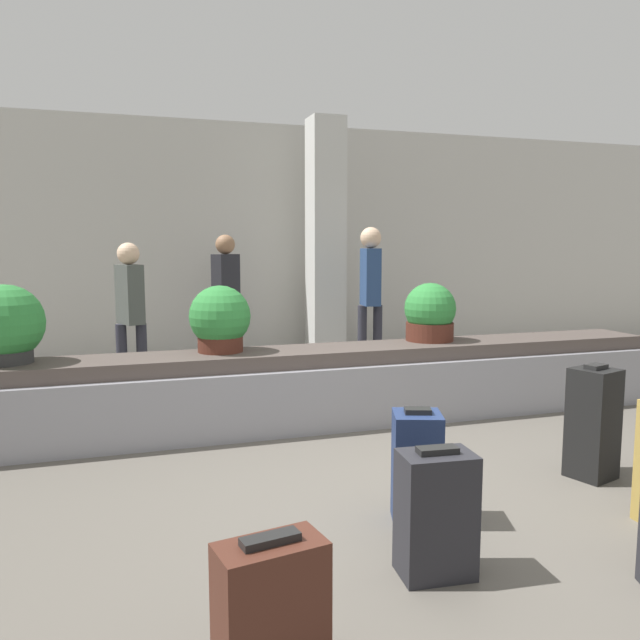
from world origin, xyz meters
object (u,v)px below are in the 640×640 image
(suitcase_5, at_px, (436,514))
(traveler_1, at_px, (130,307))
(potted_plant_0, at_px, (430,314))
(traveler_0, at_px, (370,287))
(potted_plant_1, at_px, (220,320))
(suitcase_0, at_px, (417,467))
(suitcase_4, at_px, (593,423))
(traveler_2, at_px, (226,290))
(potted_plant_2, at_px, (5,325))
(suitcase_3, at_px, (271,609))
(pillar, at_px, (326,243))

(suitcase_5, relative_size, traveler_1, 0.40)
(traveler_1, bearing_deg, potted_plant_0, -140.61)
(traveler_0, bearing_deg, potted_plant_1, -44.40)
(traveler_0, bearing_deg, potted_plant_0, 5.03)
(potted_plant_0, xyz_separation_m, traveler_0, (0.05, 1.62, 0.15))
(suitcase_0, distance_m, suitcase_4, 1.47)
(suitcase_4, height_order, traveler_2, traveler_2)
(potted_plant_1, bearing_deg, suitcase_4, -40.60)
(suitcase_0, xyz_separation_m, potted_plant_1, (-0.78, 2.16, 0.63))
(suitcase_5, relative_size, traveler_2, 0.37)
(potted_plant_2, xyz_separation_m, traveler_0, (3.69, 1.67, 0.11))
(suitcase_3, height_order, potted_plant_1, potted_plant_1)
(suitcase_0, distance_m, potted_plant_0, 2.57)
(traveler_1, xyz_separation_m, traveler_2, (1.15, 0.98, 0.07))
(suitcase_5, bearing_deg, suitcase_4, 31.79)
(suitcase_4, xyz_separation_m, traveler_1, (-2.93, 3.31, 0.57))
(pillar, height_order, suitcase_0, pillar)
(pillar, distance_m, suitcase_4, 4.65)
(traveler_1, relative_size, traveler_2, 0.94)
(suitcase_3, bearing_deg, suitcase_5, 16.48)
(potted_plant_0, xyz_separation_m, potted_plant_2, (-3.63, -0.05, 0.04))
(suitcase_4, height_order, potted_plant_1, potted_plant_1)
(pillar, xyz_separation_m, potted_plant_0, (0.21, -2.54, -0.67))
(suitcase_4, relative_size, traveler_0, 0.44)
(suitcase_3, distance_m, suitcase_4, 2.84)
(potted_plant_2, bearing_deg, traveler_1, 56.95)
(suitcase_3, xyz_separation_m, potted_plant_2, (-1.33, 3.15, 0.71))
(potted_plant_2, height_order, traveler_0, traveler_0)
(potted_plant_0, relative_size, potted_plant_2, 0.90)
(potted_plant_0, bearing_deg, traveler_0, 88.11)
(suitcase_4, distance_m, potted_plant_1, 2.99)
(suitcase_5, bearing_deg, pillar, 82.57)
(suitcase_3, height_order, suitcase_5, suitcase_5)
(suitcase_0, distance_m, traveler_0, 4.08)
(suitcase_3, height_order, traveler_2, traveler_2)
(traveler_1, distance_m, traveler_2, 1.51)
(traveler_0, xyz_separation_m, traveler_2, (-1.61, 0.75, -0.06))
(traveler_2, bearing_deg, traveler_0, -60.03)
(suitcase_3, distance_m, traveler_0, 5.42)
(pillar, height_order, traveler_2, pillar)
(suitcase_0, relative_size, potted_plant_0, 1.21)
(suitcase_3, height_order, potted_plant_0, potted_plant_0)
(pillar, relative_size, traveler_0, 1.79)
(suitcase_3, xyz_separation_m, potted_plant_1, (0.31, 3.18, 0.69))
(suitcase_3, height_order, suitcase_4, suitcase_4)
(potted_plant_1, distance_m, potted_plant_2, 1.64)
(traveler_1, height_order, traveler_2, traveler_2)
(potted_plant_0, height_order, potted_plant_1, potted_plant_1)
(suitcase_0, bearing_deg, traveler_1, 131.81)
(suitcase_5, xyz_separation_m, traveler_2, (-0.17, 5.10, 0.72))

